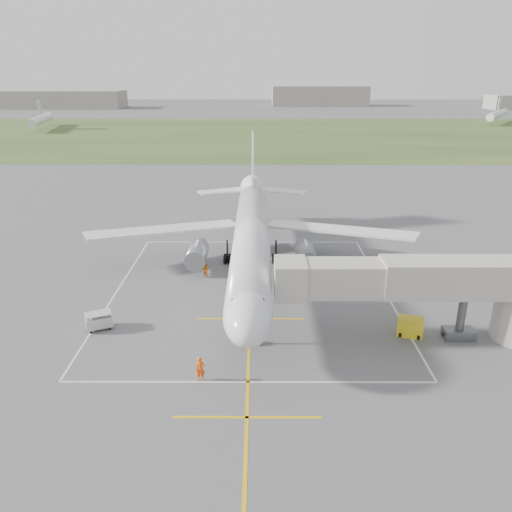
{
  "coord_description": "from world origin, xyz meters",
  "views": [
    {
      "loc": [
        0.69,
        -51.32,
        21.75
      ],
      "look_at": [
        0.55,
        -4.0,
        4.0
      ],
      "focal_mm": 35.0,
      "sensor_mm": 36.0,
      "label": 1
    }
  ],
  "objects_px": {
    "jet_bridge": "(438,288)",
    "baggage_cart": "(99,321)",
    "gpu_unit": "(410,327)",
    "ramp_worker_nose": "(200,369)",
    "ramp_worker_wing": "(206,270)",
    "airliner": "(251,238)"
  },
  "relations": [
    {
      "from": "jet_bridge",
      "to": "baggage_cart",
      "type": "relative_size",
      "value": 9.04
    },
    {
      "from": "gpu_unit",
      "to": "baggage_cart",
      "type": "relative_size",
      "value": 0.95
    },
    {
      "from": "jet_bridge",
      "to": "ramp_worker_nose",
      "type": "bearing_deg",
      "value": -161.89
    },
    {
      "from": "jet_bridge",
      "to": "gpu_unit",
      "type": "xyz_separation_m",
      "value": [
        -1.76,
        0.54,
        -3.95
      ]
    },
    {
      "from": "gpu_unit",
      "to": "ramp_worker_wing",
      "type": "xyz_separation_m",
      "value": [
        -19.04,
        13.05,
        0.02
      ]
    },
    {
      "from": "gpu_unit",
      "to": "ramp_worker_nose",
      "type": "relative_size",
      "value": 1.26
    },
    {
      "from": "ramp_worker_nose",
      "to": "jet_bridge",
      "type": "bearing_deg",
      "value": 8.86
    },
    {
      "from": "gpu_unit",
      "to": "ramp_worker_nose",
      "type": "height_order",
      "value": "ramp_worker_nose"
    },
    {
      "from": "airliner",
      "to": "ramp_worker_nose",
      "type": "xyz_separation_m",
      "value": [
        -3.52,
        -20.54,
        -3.41
      ]
    },
    {
      "from": "airliner",
      "to": "ramp_worker_wing",
      "type": "distance_m",
      "value": 6.25
    },
    {
      "from": "airliner",
      "to": "ramp_worker_nose",
      "type": "distance_m",
      "value": 21.12
    },
    {
      "from": "gpu_unit",
      "to": "baggage_cart",
      "type": "distance_m",
      "value": 27.39
    },
    {
      "from": "airliner",
      "to": "ramp_worker_wing",
      "type": "relative_size",
      "value": 28.68
    },
    {
      "from": "ramp_worker_wing",
      "to": "gpu_unit",
      "type": "bearing_deg",
      "value": 170.05
    },
    {
      "from": "airliner",
      "to": "ramp_worker_nose",
      "type": "relative_size",
      "value": 23.87
    },
    {
      "from": "baggage_cart",
      "to": "gpu_unit",
      "type": "bearing_deg",
      "value": -25.67
    },
    {
      "from": "airliner",
      "to": "jet_bridge",
      "type": "xyz_separation_m",
      "value": [
        15.72,
        -14.25,
        0.35
      ]
    },
    {
      "from": "gpu_unit",
      "to": "ramp_worker_wing",
      "type": "height_order",
      "value": "ramp_worker_wing"
    },
    {
      "from": "gpu_unit",
      "to": "jet_bridge",
      "type": "bearing_deg",
      "value": 0.04
    },
    {
      "from": "airliner",
      "to": "ramp_worker_wing",
      "type": "xyz_separation_m",
      "value": [
        -5.09,
        -0.66,
        -3.58
      ]
    },
    {
      "from": "gpu_unit",
      "to": "ramp_worker_wing",
      "type": "relative_size",
      "value": 1.52
    },
    {
      "from": "jet_bridge",
      "to": "baggage_cart",
      "type": "bearing_deg",
      "value": 176.92
    }
  ]
}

